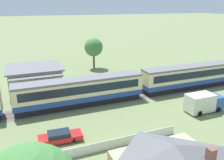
# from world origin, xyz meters

# --- Properties ---
(ground_plane) EXTENTS (600.00, 600.00, 0.00)m
(ground_plane) POSITION_xyz_m (0.00, 0.00, 0.00)
(ground_plane) COLOR #707F51
(passenger_train) EXTENTS (59.29, 3.02, 4.13)m
(passenger_train) POSITION_xyz_m (6.11, -0.90, 2.29)
(passenger_train) COLOR #234293
(passenger_train) RESTS_ON ground_plane
(railway_track) EXTENTS (131.31, 3.60, 0.04)m
(railway_track) POSITION_xyz_m (8.80, -0.90, 0.01)
(railway_track) COLOR #665B51
(railway_track) RESTS_ON ground_plane
(station_building) EXTENTS (9.22, 9.78, 4.01)m
(station_building) POSITION_xyz_m (0.24, 9.25, 2.03)
(station_building) COLOR beige
(station_building) RESTS_ON ground_plane
(parked_car_red) EXTENTS (4.80, 2.02, 1.18)m
(parked_car_red) POSITION_xyz_m (1.12, -9.59, 0.57)
(parked_car_red) COLOR red
(parked_car_red) RESTS_ON ground_plane
(delivery_truck_blue) EXTENTS (5.42, 2.22, 2.62)m
(delivery_truck_blue) POSITION_xyz_m (20.97, -9.48, 1.33)
(delivery_truck_blue) COLOR #2D519E
(delivery_truck_blue) RESTS_ON ground_plane
(yard_tree_1) EXTENTS (4.20, 4.20, 7.05)m
(yard_tree_1) POSITION_xyz_m (14.23, 18.66, 4.93)
(yard_tree_1) COLOR #4C3823
(yard_tree_1) RESTS_ON ground_plane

